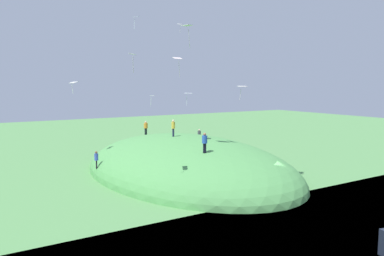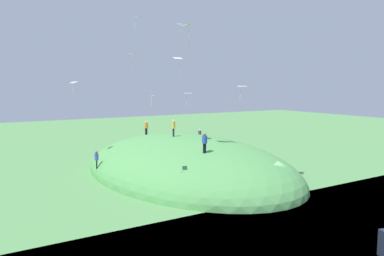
{
  "view_description": "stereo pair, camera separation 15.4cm",
  "coord_description": "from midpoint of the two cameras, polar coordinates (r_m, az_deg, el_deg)",
  "views": [
    {
      "loc": [
        -25.56,
        23.87,
        9.51
      ],
      "look_at": [
        5.38,
        4.63,
        5.37
      ],
      "focal_mm": 35.97,
      "sensor_mm": 36.0,
      "label": 1
    },
    {
      "loc": [
        -25.64,
        23.74,
        9.51
      ],
      "look_at": [
        5.38,
        4.63,
        5.37
      ],
      "focal_mm": 35.97,
      "sensor_mm": 36.0,
      "label": 2
    }
  ],
  "objects": [
    {
      "name": "kite_0",
      "position": [
        41.94,
        -17.03,
        6.41
      ],
      "size": [
        1.03,
        0.86,
        1.28
      ],
      "color": "silver"
    },
    {
      "name": "kite_10",
      "position": [
        49.01,
        -5.77,
        4.69
      ],
      "size": [
        0.95,
        0.89,
        1.36
      ],
      "color": "silver"
    },
    {
      "name": "kite_9",
      "position": [
        36.21,
        -0.57,
        14.76
      ],
      "size": [
        1.05,
        0.82,
        2.09
      ],
      "color": "white"
    },
    {
      "name": "kite_7",
      "position": [
        49.12,
        -8.07,
        15.93
      ],
      "size": [
        0.94,
        0.8,
        1.53
      ],
      "color": "white"
    },
    {
      "name": "person_on_hilltop",
      "position": [
        47.71,
        -6.72,
        0.26
      ],
      "size": [
        0.57,
        0.57,
        1.69
      ],
      "rotation": [
        0.0,
        0.0,
        1.79
      ],
      "color": "black",
      "rests_on": "grass_hill"
    },
    {
      "name": "person_near_shore",
      "position": [
        40.25,
        -13.87,
        -4.27
      ],
      "size": [
        0.52,
        0.52,
        1.82
      ],
      "rotation": [
        0.0,
        0.0,
        2.75
      ],
      "color": "black",
      "rests_on": "grass_hill"
    },
    {
      "name": "person_with_child",
      "position": [
        34.52,
        2.0,
        -1.85
      ],
      "size": [
        0.59,
        0.59,
        1.83
      ],
      "rotation": [
        0.0,
        0.0,
        1.29
      ],
      "color": "black",
      "rests_on": "grass_hill"
    },
    {
      "name": "ground_plane",
      "position": [
        36.23,
        11.02,
        -8.86
      ],
      "size": [
        160.0,
        160.0,
        0.0
      ],
      "primitive_type": "plane",
      "color": "#579250"
    },
    {
      "name": "kite_11",
      "position": [
        28.56,
        -8.75,
        10.56
      ],
      "size": [
        0.8,
        0.75,
        1.42
      ],
      "color": "white"
    },
    {
      "name": "kite_2",
      "position": [
        38.47,
        -0.42,
        5.13
      ],
      "size": [
        1.37,
        1.31,
        1.25
      ],
      "color": "silver"
    },
    {
      "name": "person_watching_kites",
      "position": [
        51.87,
        1.23,
        -0.86
      ],
      "size": [
        0.61,
        0.61,
        1.65
      ],
      "rotation": [
        0.0,
        0.0,
        5.65
      ],
      "color": "#312E26",
      "rests_on": "grass_hill"
    },
    {
      "name": "kite_5",
      "position": [
        52.24,
        -1.65,
        15.07
      ],
      "size": [
        0.5,
        0.7,
        1.17
      ],
      "color": "white"
    },
    {
      "name": "grass_hill",
      "position": [
        42.23,
        -0.73,
        -6.53
      ],
      "size": [
        30.05,
        19.24,
        7.86
      ],
      "primitive_type": "ellipsoid",
      "color": "#539C51",
      "rests_on": "ground_plane"
    },
    {
      "name": "dirt_path",
      "position": [
        58.43,
        -4.63,
        -2.89
      ],
      "size": [
        15.77,
        2.17,
        0.04
      ],
      "primitive_type": "cube",
      "rotation": [
        0.0,
        0.0,
        -0.07
      ],
      "color": "brown",
      "rests_on": "ground_plane"
    },
    {
      "name": "person_walking_path",
      "position": [
        41.52,
        -2.66,
        0.33
      ],
      "size": [
        0.53,
        0.53,
        1.84
      ],
      "rotation": [
        0.0,
        0.0,
        2.1
      ],
      "color": "#212445",
      "rests_on": "grass_hill"
    },
    {
      "name": "kite_8",
      "position": [
        44.71,
        -1.98,
        10.15
      ],
      "size": [
        0.73,
        1.05,
        2.28
      ],
      "color": "silver"
    },
    {
      "name": "kite_1",
      "position": [
        37.81,
        7.57,
        6.05
      ],
      "size": [
        0.8,
        0.99,
        1.4
      ],
      "color": "silver"
    }
  ]
}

